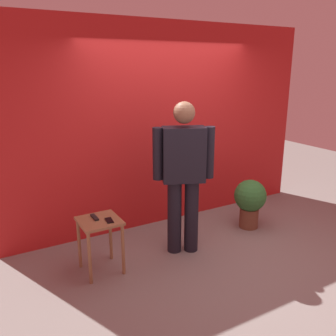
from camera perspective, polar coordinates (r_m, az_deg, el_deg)
The scene contains 7 objects.
ground_plane at distance 4.45m, azimuth 8.51°, elevation -13.75°, with size 12.00×12.00×0.00m, color gray.
back_wall_red at distance 5.05m, azimuth -0.26°, elevation 6.68°, with size 4.60×0.12×2.76m, color red.
standing_person at distance 4.17m, azimuth 2.46°, elevation -0.48°, with size 0.70×0.41×1.81m.
side_table at distance 4.00m, azimuth -10.70°, elevation -9.62°, with size 0.43×0.43×0.61m.
cell_phone at distance 3.91m, azimuth -9.26°, elevation -8.15°, with size 0.07×0.14×0.01m, color black.
tv_remote at distance 4.00m, azimuth -11.51°, elevation -7.61°, with size 0.04×0.17×0.02m, color black.
potted_plant at distance 5.12m, azimuth 12.80°, elevation -4.89°, with size 0.44×0.44×0.69m.
Camera 1 is at (-2.46, -3.00, 2.19)m, focal length 38.63 mm.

